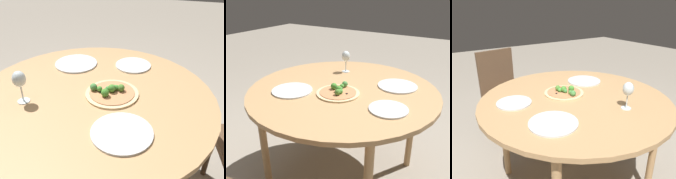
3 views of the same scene
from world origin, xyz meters
The scene contains 6 objects.
dining_table centered at (0.00, 0.00, 0.69)m, with size 1.28×1.28×0.75m.
pizza centered at (0.02, -0.09, 0.76)m, with size 0.28×0.28×0.06m.
wine_glass centered at (-0.16, 0.31, 0.87)m, with size 0.07×0.07×0.17m.
plate_near centered at (0.38, -0.14, 0.76)m, with size 0.22×0.22×0.01m.
plate_far centered at (-0.26, -0.22, 0.76)m, with size 0.27×0.27×0.01m.
plate_side centered at (0.31, 0.22, 0.76)m, with size 0.27×0.27×0.01m.
Camera 1 is at (-1.03, -0.40, 1.46)m, focal length 40.00 mm.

